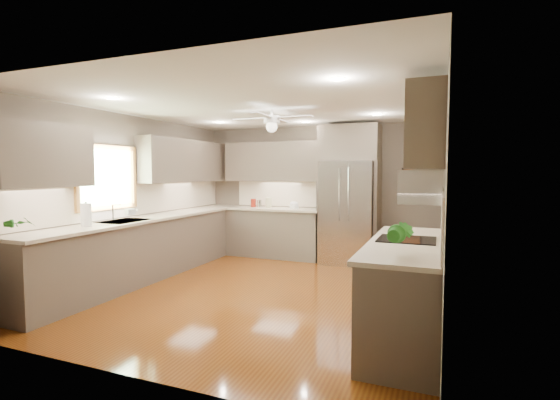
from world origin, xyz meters
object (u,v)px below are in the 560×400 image
Objects in this scene: microwave at (421,186)px; stool at (389,266)px; soap_bottle at (132,212)px; potted_plant_left at (20,223)px; canister_c at (269,203)px; bowl at (294,207)px; canister_a at (253,203)px; refrigerator at (349,197)px; potted_plant_right at (400,233)px; canister_b at (259,204)px; paper_towel at (86,215)px.

microwave is 1.19× the size of stool.
soap_bottle is 1.81m from potted_plant_left.
bowl is (0.53, -0.02, -0.06)m from canister_c.
stool is (3.60, 1.36, -0.80)m from soap_bottle.
refrigerator reaches higher than canister_a.
canister_a is 0.82× the size of canister_c.
potted_plant_left is (-0.75, -4.20, 0.07)m from canister_a.
canister_c is at bearing 127.09° from potted_plant_right.
potted_plant_left is 4.93m from refrigerator.
stool is at bearing -20.83° from canister_a.
bowl is at bearing -3.48° from canister_b.
microwave is at bearing -40.50° from canister_a.
paper_towel reaches higher than canister_a.
potted_plant_right is at bearing -71.54° from refrigerator.
canister_b is 4.19m from microwave.
microwave is at bearing -41.87° from canister_b.
microwave reaches higher than potted_plant_left.
soap_bottle is at bearing 96.66° from paper_towel.
canister_a is 3.41m from paper_towel.
stool is (-0.49, 1.71, -1.24)m from microwave.
potted_plant_left is 0.82× the size of potted_plant_right.
potted_plant_left is (-1.07, -4.21, 0.06)m from canister_c.
potted_plant_right is at bearing -49.81° from canister_a.
canister_a is 0.85m from bowl.
canister_b is at bearing 67.93° from soap_bottle.
canister_c is 0.62× the size of paper_towel.
bowl is at bearing 69.16° from potted_plant_left.
refrigerator is (1.05, -0.03, 0.22)m from bowl.
soap_bottle is (-0.98, -2.43, 0.03)m from canister_b.
potted_plant_right is (3.11, -3.68, 0.10)m from canister_a.
stool is (2.73, -1.04, -0.78)m from canister_a.
potted_plant_left is (-0.86, -4.23, 0.08)m from canister_b.
soap_bottle is 3.63m from refrigerator.
potted_plant_right is 1.66× the size of bowl.
paper_towel is (-0.01, 0.87, -0.01)m from potted_plant_left.
canister_a is at bearing 139.50° from microwave.
canister_a reaches higher than stool.
canister_b is 1.79m from refrigerator.
bowl is 3.69m from paper_towel.
canister_b is at bearing 15.51° from canister_a.
refrigerator reaches higher than microwave.
potted_plant_right is (2.79, -3.69, 0.09)m from canister_c.
microwave is (0.11, 0.93, 0.36)m from potted_plant_right.
potted_plant_right is at bearing -58.35° from bowl.
refrigerator is at bearing 129.99° from stool.
paper_towel reaches higher than potted_plant_left.
potted_plant_left is at bearing -137.69° from stool.
paper_towel is (-3.98, -0.58, -0.40)m from microwave.
canister_b is 0.73m from bowl.
soap_bottle reaches higher than canister_c.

